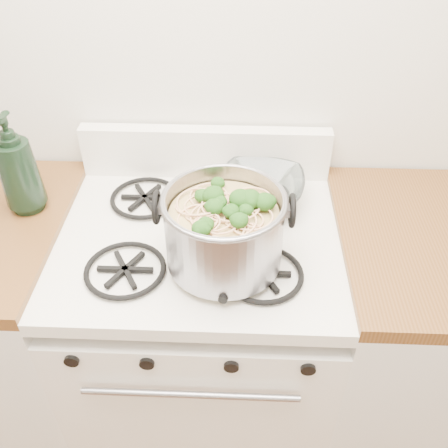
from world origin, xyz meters
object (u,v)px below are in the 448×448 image
spatula (248,230)px  gas_range (203,342)px  bottle (17,164)px  stock_pot (224,230)px  glass_bowl (261,192)px

spatula → gas_range: bearing=-171.4°
gas_range → spatula: 0.52m
spatula → bottle: 0.64m
stock_pot → bottle: bottle is taller
gas_range → bottle: 0.80m
gas_range → glass_bowl: (0.17, 0.16, 0.50)m
spatula → bottle: bearing=-175.8°
gas_range → spatula: (0.13, -0.01, 0.50)m
gas_range → bottle: bottle is taller
bottle → gas_range: bearing=1.7°
gas_range → spatula: spatula is taller
spatula → bottle: size_ratio=1.07×
stock_pot → bottle: 0.60m
gas_range → bottle: bearing=170.1°
spatula → glass_bowl: 0.18m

